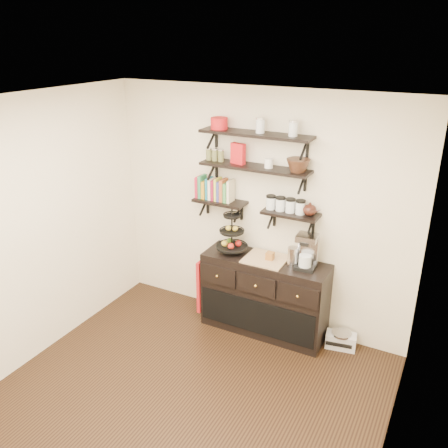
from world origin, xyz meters
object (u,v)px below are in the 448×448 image
(radio, at_px, (341,340))
(sideboard, at_px, (264,295))
(coffee_maker, at_px, (307,252))
(fruit_stand, at_px, (232,237))

(radio, bearing_deg, sideboard, 174.92)
(sideboard, xyz_separation_m, radio, (0.88, 0.08, -0.36))
(sideboard, bearing_deg, coffee_maker, 3.34)
(sideboard, height_order, radio, sideboard)
(sideboard, xyz_separation_m, coffee_maker, (0.45, 0.03, 0.63))
(sideboard, distance_m, fruit_stand, 0.75)
(coffee_maker, bearing_deg, sideboard, 179.62)
(fruit_stand, distance_m, radio, 1.63)
(sideboard, relative_size, coffee_maker, 3.65)
(fruit_stand, relative_size, coffee_maker, 1.35)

